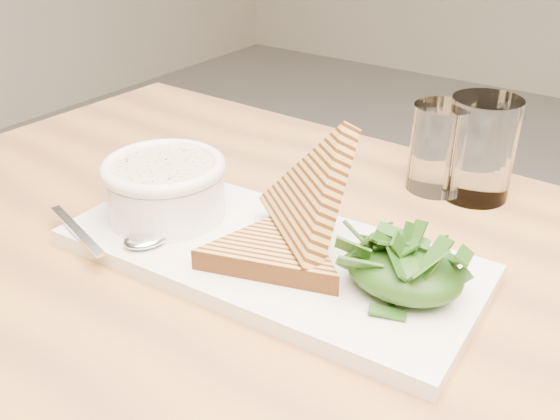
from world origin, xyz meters
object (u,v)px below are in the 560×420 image
Objects in this scene: table_top at (278,297)px; soup_bowl at (166,194)px; glass_near at (480,149)px; platter at (268,254)px; glass_far at (439,148)px.

soup_bowl is at bearing 175.43° from table_top.
glass_near is at bearing 47.90° from soup_bowl.
glass_near is at bearing 66.19° from platter.
glass_near reaches higher than platter.
glass_near reaches higher than table_top.
glass_near is at bearing 11.19° from glass_far.
platter is 3.33× the size of soup_bowl.
glass_near is 1.14× the size of glass_far.
soup_bowl is at bearing -176.08° from platter.
glass_near is at bearing 72.61° from table_top.
glass_far is (0.20, 0.26, 0.01)m from soup_bowl.
platter is at bearing 141.61° from table_top.
glass_near is (0.24, 0.27, 0.02)m from soup_bowl.
soup_bowl is 0.33m from glass_far.
platter is 0.13m from soup_bowl.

